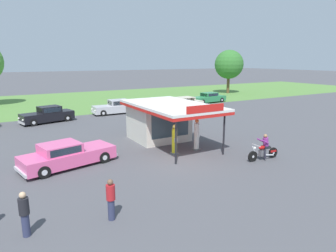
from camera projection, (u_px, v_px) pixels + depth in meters
name	position (u px, v px, depth m)	size (l,w,h in m)	color
ground_plane	(177.00, 161.00, 17.68)	(300.00, 300.00, 0.00)	#4C4C51
grass_verge_strip	(68.00, 101.00, 43.02)	(120.00, 24.00, 0.01)	#56843D
service_station_kiosk	(161.00, 118.00, 21.89)	(4.45, 7.85, 3.37)	beige
gas_pump_nearside	(174.00, 141.00, 18.89)	(0.44, 0.44, 1.92)	slate
gas_pump_offside	(197.00, 136.00, 19.71)	(0.44, 0.44, 2.11)	slate
motorcycle_with_rider	(264.00, 149.00, 17.86)	(2.28, 0.70, 1.58)	black
featured_classic_sedan	(67.00, 155.00, 16.74)	(5.57, 2.98, 1.40)	#E55993
parked_car_back_row_centre	(208.00, 98.00, 41.74)	(5.62, 2.29, 1.40)	#2D844C
parked_car_back_row_centre_right	(116.00, 107.00, 33.23)	(5.07, 2.08, 1.54)	#B7B7BC
parked_car_back_row_left	(48.00, 115.00, 28.55)	(5.17, 2.78, 1.55)	black
parked_car_back_row_right	(183.00, 104.00, 35.99)	(5.28, 2.15, 1.49)	beige
bystander_standing_back_lot	(111.00, 199.00, 11.06)	(0.34, 0.34, 1.62)	#2D3351
bystander_leaning_by_kiosk	(24.00, 213.00, 10.01)	(0.34, 0.34, 1.62)	#2D3351
tree_oak_right	(229.00, 65.00, 52.70)	(5.06, 5.06, 7.62)	brown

